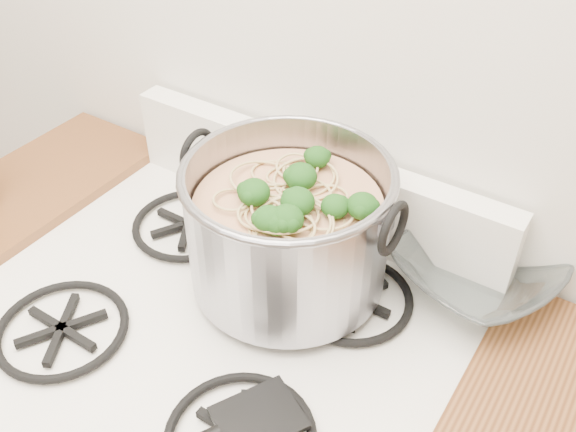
{
  "coord_description": "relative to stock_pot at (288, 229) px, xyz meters",
  "views": [
    {
      "loc": [
        0.48,
        0.75,
        1.67
      ],
      "look_at": [
        0.06,
        1.39,
        1.05
      ],
      "focal_mm": 40.0,
      "sensor_mm": 36.0,
      "label": 1
    }
  ],
  "objects": [
    {
      "name": "counter_left",
      "position": [
        -0.57,
        -0.13,
        -0.56
      ],
      "size": [
        0.25,
        0.65,
        0.92
      ],
      "color": "silver",
      "rests_on": "ground"
    },
    {
      "name": "stock_pot",
      "position": [
        0.0,
        0.0,
        0.0
      ],
      "size": [
        0.36,
        0.33,
        0.22
      ],
      "color": "gray",
      "rests_on": "gas_range"
    },
    {
      "name": "spatula",
      "position": [
        0.12,
        -0.25,
        -0.09
      ],
      "size": [
        0.4,
        0.41,
        0.02
      ],
      "primitive_type": null,
      "rotation": [
        0.0,
        0.0,
        -0.49
      ],
      "color": "black",
      "rests_on": "gas_range"
    },
    {
      "name": "glass_bowl",
      "position": [
        0.26,
        0.15,
        -0.09
      ],
      "size": [
        0.13,
        0.13,
        0.02
      ],
      "primitive_type": "imported",
      "rotation": [
        0.0,
        0.0,
        -0.37
      ],
      "color": "white",
      "rests_on": "gas_range"
    }
  ]
}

